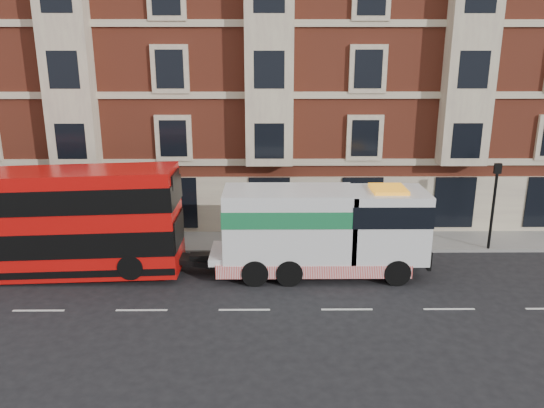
# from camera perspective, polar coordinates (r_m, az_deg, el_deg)

# --- Properties ---
(ground) EXTENTS (120.00, 120.00, 0.00)m
(ground) POSITION_cam_1_polar(r_m,az_deg,el_deg) (21.06, -2.99, -11.31)
(ground) COLOR black
(ground) RESTS_ON ground
(sidewalk) EXTENTS (90.00, 3.00, 0.15)m
(sidewalk) POSITION_cam_1_polar(r_m,az_deg,el_deg) (27.89, -2.34, -4.02)
(sidewalk) COLOR slate
(sidewalk) RESTS_ON ground
(victorian_terrace) EXTENTS (45.00, 12.00, 20.40)m
(victorian_terrace) POSITION_cam_1_polar(r_m,az_deg,el_deg) (33.65, -1.23, 16.82)
(victorian_terrace) COLOR brown
(victorian_terrace) RESTS_ON ground
(lamp_post_west) EXTENTS (0.35, 0.15, 4.35)m
(lamp_post_west) POSITION_cam_1_polar(r_m,az_deg,el_deg) (26.74, -15.45, 0.35)
(lamp_post_west) COLOR black
(lamp_post_west) RESTS_ON sidewalk
(lamp_post_east) EXTENTS (0.35, 0.15, 4.35)m
(lamp_post_east) POSITION_cam_1_polar(r_m,az_deg,el_deg) (28.10, 22.77, 0.41)
(lamp_post_east) COLOR black
(lamp_post_east) RESTS_ON sidewalk
(double_decker_bus) EXTENTS (11.79, 2.71, 4.77)m
(double_decker_bus) POSITION_cam_1_polar(r_m,az_deg,el_deg) (25.24, -23.37, -1.71)
(double_decker_bus) COLOR red
(double_decker_bus) RESTS_ON ground
(tow_truck) EXTENTS (9.44, 2.79, 3.93)m
(tow_truck) POSITION_cam_1_polar(r_m,az_deg,el_deg) (23.50, 5.02, -2.81)
(tow_truck) COLOR silver
(tow_truck) RESTS_ON ground
(pedestrian) EXTENTS (0.79, 0.65, 1.87)m
(pedestrian) POSITION_cam_1_polar(r_m,az_deg,el_deg) (29.35, -19.32, -1.83)
(pedestrian) COLOR #1B2836
(pedestrian) RESTS_ON sidewalk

